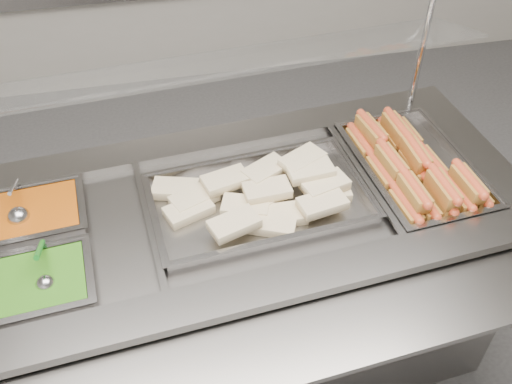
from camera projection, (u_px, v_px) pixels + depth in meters
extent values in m
cube|color=gray|center=(243.00, 288.00, 2.07)|extent=(1.79, 0.87, 0.84)
cube|color=gray|center=(275.00, 286.00, 1.54)|extent=(1.81, 0.28, 0.03)
cube|color=gray|center=(215.00, 139.00, 2.01)|extent=(1.81, 0.28, 0.03)
cube|color=gray|center=(477.00, 153.00, 1.96)|extent=(0.17, 0.56, 0.03)
cube|color=black|center=(242.00, 227.00, 1.85)|extent=(1.60, 0.68, 0.02)
cube|color=gray|center=(363.00, 175.00, 1.86)|extent=(0.07, 0.55, 0.01)
cube|color=gray|center=(149.00, 220.00, 1.71)|extent=(0.07, 0.55, 0.01)
cube|color=gray|center=(295.00, 342.00, 1.45)|extent=(1.75, 0.39, 0.02)
cylinder|color=silver|center=(421.00, 54.00, 2.00)|extent=(0.02, 0.02, 0.42)
cube|color=silver|center=(220.00, 64.00, 1.65)|extent=(1.61, 0.41, 0.08)
cube|color=#A63309|center=(36.00, 219.00, 1.76)|extent=(0.29, 0.23, 0.08)
cube|color=#1F640F|center=(38.00, 289.00, 1.56)|extent=(0.29, 0.23, 0.08)
cube|color=#9C6320|center=(405.00, 209.00, 1.77)|extent=(0.06, 0.15, 0.05)
cylinder|color=#D54C26|center=(407.00, 204.00, 1.75)|extent=(0.04, 0.16, 0.03)
cube|color=#9C6320|center=(381.00, 174.00, 1.88)|extent=(0.06, 0.15, 0.05)
cylinder|color=#D54C26|center=(382.00, 169.00, 1.87)|extent=(0.04, 0.16, 0.03)
cube|color=#9C6320|center=(360.00, 144.00, 2.00)|extent=(0.06, 0.15, 0.05)
cylinder|color=#D54C26|center=(361.00, 139.00, 1.99)|extent=(0.04, 0.16, 0.03)
cube|color=#9C6320|center=(423.00, 205.00, 1.78)|extent=(0.06, 0.15, 0.05)
cylinder|color=#D54C26|center=(424.00, 200.00, 1.76)|extent=(0.04, 0.16, 0.03)
cube|color=#9C6320|center=(397.00, 171.00, 1.90)|extent=(0.06, 0.15, 0.05)
cylinder|color=#D54C26|center=(399.00, 166.00, 1.88)|extent=(0.05, 0.16, 0.03)
cube|color=#9C6320|center=(375.00, 141.00, 2.01)|extent=(0.06, 0.15, 0.05)
cylinder|color=#D54C26|center=(376.00, 136.00, 2.00)|extent=(0.04, 0.16, 0.03)
cube|color=#9C6320|center=(440.00, 201.00, 1.79)|extent=(0.06, 0.15, 0.05)
cylinder|color=#D54C26|center=(441.00, 196.00, 1.78)|extent=(0.04, 0.16, 0.03)
cube|color=#9C6320|center=(414.00, 167.00, 1.91)|extent=(0.06, 0.15, 0.05)
cylinder|color=#D54C26|center=(415.00, 163.00, 1.89)|extent=(0.04, 0.16, 0.03)
cube|color=#9C6320|center=(391.00, 138.00, 2.03)|extent=(0.06, 0.15, 0.05)
cylinder|color=#D54C26|center=(392.00, 133.00, 2.01)|extent=(0.04, 0.16, 0.03)
cube|color=#9C6320|center=(457.00, 197.00, 1.80)|extent=(0.06, 0.15, 0.05)
cylinder|color=#D54C26|center=(458.00, 192.00, 1.79)|extent=(0.04, 0.16, 0.03)
cube|color=#9C6320|center=(430.00, 164.00, 1.92)|extent=(0.06, 0.15, 0.05)
cylinder|color=#D54C26|center=(431.00, 159.00, 1.91)|extent=(0.04, 0.16, 0.03)
cube|color=#9C6320|center=(406.00, 134.00, 2.04)|extent=(0.06, 0.15, 0.05)
cylinder|color=#D54C26|center=(407.00, 130.00, 2.02)|extent=(0.04, 0.16, 0.03)
cube|color=#9C6320|center=(473.00, 193.00, 1.82)|extent=(0.06, 0.15, 0.05)
cylinder|color=#D54C26|center=(475.00, 188.00, 1.80)|extent=(0.04, 0.16, 0.03)
cube|color=#9C6320|center=(414.00, 193.00, 1.74)|extent=(0.06, 0.15, 0.05)
cylinder|color=#D54C26|center=(415.00, 188.00, 1.73)|extent=(0.04, 0.16, 0.03)
cube|color=#9C6320|center=(391.00, 162.00, 1.85)|extent=(0.06, 0.15, 0.05)
cylinder|color=#D54C26|center=(392.00, 157.00, 1.84)|extent=(0.05, 0.16, 0.03)
cube|color=#9C6320|center=(371.00, 130.00, 1.98)|extent=(0.07, 0.15, 0.05)
cylinder|color=#D54C26|center=(372.00, 125.00, 1.96)|extent=(0.05, 0.16, 0.03)
cube|color=#9C6320|center=(443.00, 189.00, 1.76)|extent=(0.06, 0.15, 0.05)
cylinder|color=#D54C26|center=(445.00, 184.00, 1.74)|extent=(0.04, 0.16, 0.03)
cube|color=#9C6320|center=(416.00, 154.00, 1.88)|extent=(0.05, 0.15, 0.05)
cylinder|color=#D54C26|center=(417.00, 149.00, 1.87)|extent=(0.03, 0.16, 0.03)
cube|color=#9C6320|center=(396.00, 129.00, 1.98)|extent=(0.06, 0.15, 0.05)
cylinder|color=#D54C26|center=(397.00, 124.00, 1.97)|extent=(0.04, 0.16, 0.03)
cube|color=#9C6320|center=(468.00, 184.00, 1.77)|extent=(0.06, 0.15, 0.05)
cylinder|color=#D54C26|center=(470.00, 179.00, 1.76)|extent=(0.04, 0.16, 0.03)
cube|color=#CFBB8B|center=(189.00, 210.00, 1.75)|extent=(0.16, 0.13, 0.03)
cube|color=#CFBB8B|center=(245.00, 207.00, 1.75)|extent=(0.16, 0.13, 0.03)
cube|color=#CFBB8B|center=(194.00, 199.00, 1.78)|extent=(0.16, 0.13, 0.03)
cube|color=#CFBB8B|center=(259.00, 202.00, 1.77)|extent=(0.17, 0.15, 0.03)
cube|color=#CFBB8B|center=(327.00, 192.00, 1.81)|extent=(0.15, 0.09, 0.03)
cube|color=#CFBB8B|center=(283.00, 215.00, 1.74)|extent=(0.15, 0.08, 0.03)
cube|color=#CFBB8B|center=(175.00, 189.00, 1.82)|extent=(0.16, 0.12, 0.03)
cube|color=#CFBB8B|center=(272.00, 224.00, 1.71)|extent=(0.17, 0.13, 0.03)
cube|color=#CFBB8B|center=(322.00, 203.00, 1.73)|extent=(0.16, 0.11, 0.03)
cube|color=#CFBB8B|center=(226.00, 180.00, 1.80)|extent=(0.16, 0.11, 0.03)
cube|color=#CFBB8B|center=(266.00, 170.00, 1.83)|extent=(0.17, 0.14, 0.03)
cube|color=#CFBB8B|center=(234.00, 224.00, 1.66)|extent=(0.16, 0.12, 0.03)
cube|color=#CFBB8B|center=(267.00, 190.00, 1.77)|extent=(0.15, 0.09, 0.03)
cube|color=#CFBB8B|center=(325.00, 185.00, 1.78)|extent=(0.16, 0.12, 0.03)
cube|color=#CFBB8B|center=(310.00, 171.00, 1.80)|extent=(0.15, 0.09, 0.03)
cube|color=#CFBB8B|center=(302.00, 160.00, 1.83)|extent=(0.17, 0.14, 0.03)
sphere|color=#AEAFB3|center=(19.00, 217.00, 1.71)|extent=(0.07, 0.07, 0.07)
cylinder|color=#AEAFB3|center=(14.00, 187.00, 1.72)|extent=(0.02, 0.16, 0.09)
sphere|color=#AEAFB3|center=(46.00, 284.00, 1.53)|extent=(0.05, 0.05, 0.05)
cylinder|color=#15791E|center=(40.00, 250.00, 1.55)|extent=(0.03, 0.14, 0.09)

